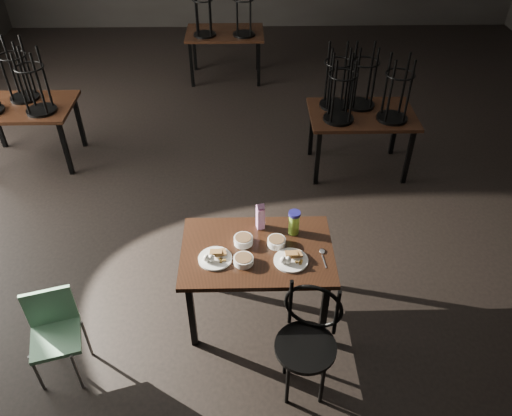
{
  "coord_description": "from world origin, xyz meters",
  "views": [
    {
      "loc": [
        -0.31,
        -4.19,
        3.47
      ],
      "look_at": [
        -0.24,
        -0.94,
        0.85
      ],
      "focal_mm": 35.0,
      "sensor_mm": 36.0,
      "label": 1
    }
  ],
  "objects_px": {
    "main_table": "(257,257)",
    "bentwood_chair": "(308,334)",
    "school_chair": "(54,328)",
    "water_bottle": "(294,222)",
    "juice_carton": "(260,217)"
  },
  "relations": [
    {
      "from": "main_table",
      "to": "bentwood_chair",
      "type": "relative_size",
      "value": 1.29
    },
    {
      "from": "main_table",
      "to": "school_chair",
      "type": "xyz_separation_m",
      "value": [
        -1.51,
        -0.5,
        -0.21
      ]
    },
    {
      "from": "water_bottle",
      "to": "school_chair",
      "type": "bearing_deg",
      "value": -158.9
    },
    {
      "from": "main_table",
      "to": "water_bottle",
      "type": "height_order",
      "value": "water_bottle"
    },
    {
      "from": "school_chair",
      "to": "bentwood_chair",
      "type": "bearing_deg",
      "value": -20.87
    },
    {
      "from": "main_table",
      "to": "water_bottle",
      "type": "relative_size",
      "value": 5.64
    },
    {
      "from": "juice_carton",
      "to": "bentwood_chair",
      "type": "bearing_deg",
      "value": -71.34
    },
    {
      "from": "water_bottle",
      "to": "school_chair",
      "type": "height_order",
      "value": "water_bottle"
    },
    {
      "from": "water_bottle",
      "to": "juice_carton",
      "type": "bearing_deg",
      "value": 164.97
    },
    {
      "from": "juice_carton",
      "to": "water_bottle",
      "type": "height_order",
      "value": "juice_carton"
    },
    {
      "from": "main_table",
      "to": "bentwood_chair",
      "type": "xyz_separation_m",
      "value": [
        0.35,
        -0.67,
        -0.12
      ]
    },
    {
      "from": "main_table",
      "to": "juice_carton",
      "type": "xyz_separation_m",
      "value": [
        0.03,
        0.27,
        0.19
      ]
    },
    {
      "from": "bentwood_chair",
      "to": "main_table",
      "type": "bearing_deg",
      "value": 136.18
    },
    {
      "from": "main_table",
      "to": "school_chair",
      "type": "height_order",
      "value": "school_chair"
    },
    {
      "from": "school_chair",
      "to": "water_bottle",
      "type": "bearing_deg",
      "value": 5.19
    }
  ]
}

